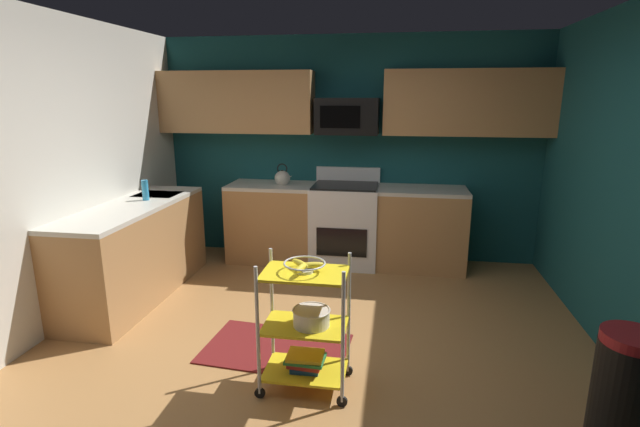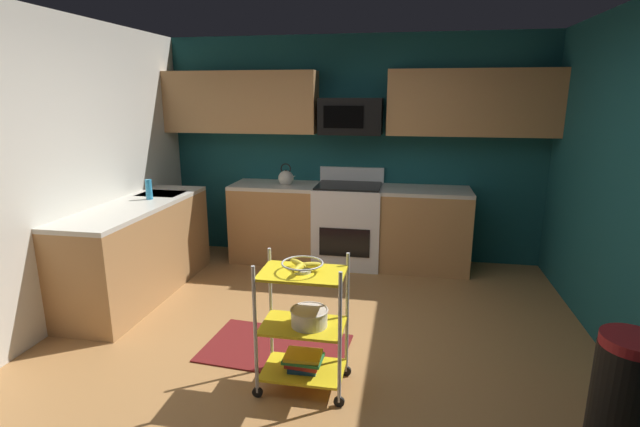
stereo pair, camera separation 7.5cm
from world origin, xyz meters
TOP-DOWN VIEW (x-y plane):
  - floor at (0.00, 0.00)m, footprint 4.40×4.80m
  - wall_back at (0.00, 2.43)m, footprint 4.52×0.06m
  - wall_left at (-2.23, 0.00)m, footprint 0.06×4.80m
  - counter_run at (-0.79, 1.58)m, footprint 3.56×2.51m
  - oven_range at (0.01, 2.10)m, footprint 0.76×0.65m
  - upper_cabinets at (-0.00, 2.23)m, footprint 4.40×0.33m
  - microwave at (0.01, 2.21)m, footprint 0.70×0.39m
  - rolling_cart at (0.02, -0.38)m, footprint 0.61×0.37m
  - fruit_bowl at (0.02, -0.38)m, footprint 0.27×0.27m
  - mixing_bowl_large at (0.06, -0.38)m, footprint 0.25×0.25m
  - book_stack at (0.02, -0.38)m, footprint 0.27×0.20m
  - kettle at (-0.73, 2.10)m, footprint 0.21×0.18m
  - dish_soap_bottle at (-1.87, 1.06)m, footprint 0.06×0.06m
  - trash_can at (1.90, -0.58)m, footprint 0.34×0.42m
  - floor_rug at (-0.30, 0.05)m, footprint 1.15×0.78m

SIDE VIEW (x-z plane):
  - floor at x=0.00m, z-range -0.04..0.00m
  - floor_rug at x=-0.30m, z-range 0.00..0.01m
  - book_stack at x=0.02m, z-range 0.13..0.25m
  - trash_can at x=1.90m, z-range 0.00..0.66m
  - rolling_cart at x=0.02m, z-range -0.01..0.91m
  - counter_run at x=-0.79m, z-range 0.00..0.92m
  - oven_range at x=0.01m, z-range -0.07..1.03m
  - mixing_bowl_large at x=0.06m, z-range 0.46..0.58m
  - fruit_bowl at x=0.02m, z-range 0.84..0.91m
  - kettle at x=-0.73m, z-range 0.86..1.13m
  - dish_soap_bottle at x=-1.87m, z-range 0.92..1.12m
  - wall_back at x=0.00m, z-range 0.00..2.60m
  - wall_left at x=-2.23m, z-range 0.00..2.60m
  - microwave at x=0.01m, z-range 1.50..1.90m
  - upper_cabinets at x=0.00m, z-range 1.50..2.20m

